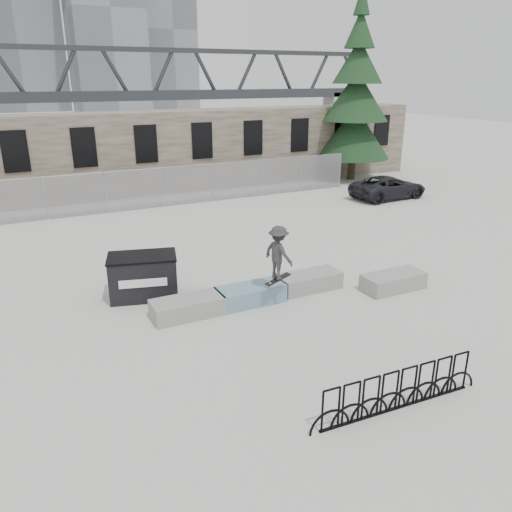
{
  "coord_description": "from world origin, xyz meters",
  "views": [
    {
      "loc": [
        -6.82,
        -11.98,
        6.31
      ],
      "look_at": [
        -0.63,
        0.46,
        1.3
      ],
      "focal_mm": 35.0,
      "sensor_mm": 36.0,
      "label": 1
    }
  ],
  "objects_px": {
    "dumpster": "(143,276)",
    "skateboarder": "(278,253)",
    "bike_rack": "(399,390)",
    "spruce_tree": "(356,103)",
    "planter_center_left": "(250,294)",
    "planter_offset": "(393,281)",
    "planter_far_left": "(188,307)",
    "suv": "(388,187)",
    "planter_center_right": "(309,281)"
  },
  "relations": [
    {
      "from": "planter_offset",
      "to": "spruce_tree",
      "type": "bearing_deg",
      "value": 57.52
    },
    {
      "from": "suv",
      "to": "skateboarder",
      "type": "xyz_separation_m",
      "value": [
        -12.09,
        -9.43,
        1.08
      ]
    },
    {
      "from": "skateboarder",
      "to": "dumpster",
      "type": "bearing_deg",
      "value": 36.46
    },
    {
      "from": "planter_offset",
      "to": "dumpster",
      "type": "distance_m",
      "value": 7.72
    },
    {
      "from": "planter_offset",
      "to": "dumpster",
      "type": "relative_size",
      "value": 0.89
    },
    {
      "from": "planter_center_right",
      "to": "bike_rack",
      "type": "xyz_separation_m",
      "value": [
        -1.64,
        -5.93,
        0.16
      ]
    },
    {
      "from": "planter_center_right",
      "to": "spruce_tree",
      "type": "bearing_deg",
      "value": 49.32
    },
    {
      "from": "dumpster",
      "to": "spruce_tree",
      "type": "distance_m",
      "value": 21.2
    },
    {
      "from": "bike_rack",
      "to": "skateboarder",
      "type": "xyz_separation_m",
      "value": [
        0.1,
        5.17,
        1.25
      ]
    },
    {
      "from": "planter_center_left",
      "to": "planter_center_right",
      "type": "distance_m",
      "value": 2.09
    },
    {
      "from": "planter_offset",
      "to": "bike_rack",
      "type": "height_order",
      "value": "bike_rack"
    },
    {
      "from": "planter_center_left",
      "to": "planter_offset",
      "type": "distance_m",
      "value": 4.58
    },
    {
      "from": "planter_far_left",
      "to": "planter_center_right",
      "type": "xyz_separation_m",
      "value": [
        4.03,
        0.09,
        0.0
      ]
    },
    {
      "from": "planter_center_right",
      "to": "suv",
      "type": "xyz_separation_m",
      "value": [
        10.55,
        8.67,
        0.33
      ]
    },
    {
      "from": "spruce_tree",
      "to": "planter_center_right",
      "type": "bearing_deg",
      "value": -130.68
    },
    {
      "from": "planter_center_left",
      "to": "suv",
      "type": "distance_m",
      "value": 15.38
    },
    {
      "from": "planter_far_left",
      "to": "planter_center_left",
      "type": "height_order",
      "value": "same"
    },
    {
      "from": "planter_center_right",
      "to": "suv",
      "type": "bearing_deg",
      "value": 39.4
    },
    {
      "from": "dumpster",
      "to": "skateboarder",
      "type": "xyz_separation_m",
      "value": [
        3.24,
        -2.49,
        1.02
      ]
    },
    {
      "from": "planter_far_left",
      "to": "bike_rack",
      "type": "distance_m",
      "value": 6.31
    },
    {
      "from": "spruce_tree",
      "to": "suv",
      "type": "distance_m",
      "value": 6.92
    },
    {
      "from": "planter_offset",
      "to": "spruce_tree",
      "type": "distance_m",
      "value": 18.55
    },
    {
      "from": "planter_offset",
      "to": "suv",
      "type": "relative_size",
      "value": 0.46
    },
    {
      "from": "planter_offset",
      "to": "planter_far_left",
      "type": "bearing_deg",
      "value": 170.21
    },
    {
      "from": "planter_center_right",
      "to": "dumpster",
      "type": "relative_size",
      "value": 0.89
    },
    {
      "from": "planter_far_left",
      "to": "planter_offset",
      "type": "distance_m",
      "value": 6.48
    },
    {
      "from": "planter_offset",
      "to": "bike_rack",
      "type": "relative_size",
      "value": 0.5
    },
    {
      "from": "planter_far_left",
      "to": "spruce_tree",
      "type": "distance_m",
      "value": 21.82
    },
    {
      "from": "spruce_tree",
      "to": "skateboarder",
      "type": "distance_m",
      "value": 20.27
    },
    {
      "from": "planter_center_left",
      "to": "skateboarder",
      "type": "distance_m",
      "value": 1.65
    },
    {
      "from": "planter_offset",
      "to": "planter_center_right",
      "type": "bearing_deg",
      "value": 153.12
    },
    {
      "from": "spruce_tree",
      "to": "planter_center_left",
      "type": "bearing_deg",
      "value": -135.08
    },
    {
      "from": "dumpster",
      "to": "planter_far_left",
      "type": "bearing_deg",
      "value": -52.79
    },
    {
      "from": "planter_far_left",
      "to": "planter_offset",
      "type": "height_order",
      "value": "same"
    },
    {
      "from": "planter_far_left",
      "to": "bike_rack",
      "type": "bearing_deg",
      "value": -67.68
    },
    {
      "from": "planter_far_left",
      "to": "suv",
      "type": "bearing_deg",
      "value": 31.0
    },
    {
      "from": "dumpster",
      "to": "bike_rack",
      "type": "bearing_deg",
      "value": -52.74
    },
    {
      "from": "skateboarder",
      "to": "planter_center_right",
      "type": "bearing_deg",
      "value": -79.78
    },
    {
      "from": "planter_center_right",
      "to": "planter_offset",
      "type": "height_order",
      "value": "same"
    },
    {
      "from": "planter_center_left",
      "to": "spruce_tree",
      "type": "bearing_deg",
      "value": 44.92
    },
    {
      "from": "planter_center_right",
      "to": "skateboarder",
      "type": "xyz_separation_m",
      "value": [
        -1.54,
        -0.76,
        1.41
      ]
    },
    {
      "from": "planter_center_left",
      "to": "dumpster",
      "type": "relative_size",
      "value": 0.89
    },
    {
      "from": "planter_center_right",
      "to": "spruce_tree",
      "type": "height_order",
      "value": "spruce_tree"
    },
    {
      "from": "dumpster",
      "to": "planter_offset",
      "type": "bearing_deg",
      "value": -7.36
    },
    {
      "from": "planter_center_left",
      "to": "suv",
      "type": "relative_size",
      "value": 0.46
    },
    {
      "from": "planter_center_left",
      "to": "bike_rack",
      "type": "distance_m",
      "value": 5.86
    },
    {
      "from": "planter_center_right",
      "to": "bike_rack",
      "type": "bearing_deg",
      "value": -105.43
    },
    {
      "from": "bike_rack",
      "to": "skateboarder",
      "type": "distance_m",
      "value": 5.32
    },
    {
      "from": "planter_offset",
      "to": "suv",
      "type": "distance_m",
      "value": 12.83
    },
    {
      "from": "planter_offset",
      "to": "bike_rack",
      "type": "xyz_separation_m",
      "value": [
        -3.99,
        -4.73,
        0.16
      ]
    }
  ]
}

